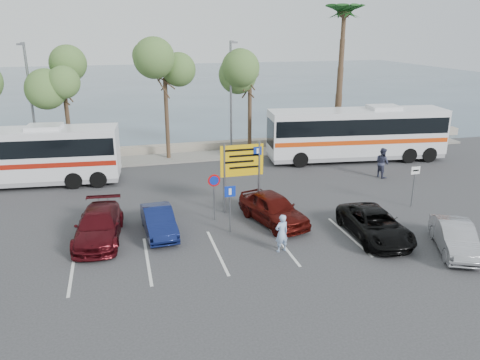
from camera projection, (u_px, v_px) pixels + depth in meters
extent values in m
plane|color=#2F2F31|center=(239.00, 239.00, 20.90)|extent=(120.00, 120.00, 0.00)
cube|color=gray|center=(190.00, 157.00, 33.73)|extent=(44.00, 2.40, 0.15)
cube|color=gray|center=(185.00, 148.00, 35.50)|extent=(48.00, 0.80, 0.60)
plane|color=#384B5A|center=(145.00, 85.00, 76.01)|extent=(140.00, 140.00, 0.00)
cylinder|color=#382619|center=(69.00, 128.00, 30.98)|extent=(0.28, 0.28, 5.04)
cylinder|color=#382619|center=(167.00, 119.00, 32.47)|extent=(0.28, 0.28, 5.60)
cylinder|color=#382619|center=(250.00, 118.00, 34.00)|extent=(0.28, 0.28, 5.18)
cylinder|color=#382619|center=(340.00, 81.00, 34.95)|extent=(0.48, 0.48, 10.00)
cylinder|color=slate|center=(32.00, 108.00, 29.66)|extent=(0.16, 0.16, 8.00)
cylinder|color=slate|center=(22.00, 43.00, 28.02)|extent=(0.12, 0.90, 0.12)
cube|color=slate|center=(21.00, 44.00, 27.58)|extent=(0.45, 0.25, 0.12)
cylinder|color=slate|center=(231.00, 100.00, 32.83)|extent=(0.16, 0.16, 8.00)
cylinder|color=slate|center=(232.00, 41.00, 31.18)|extent=(0.12, 0.90, 0.12)
cube|color=slate|center=(234.00, 42.00, 30.74)|extent=(0.45, 0.25, 0.12)
cylinder|color=slate|center=(224.00, 179.00, 23.30)|extent=(0.12, 0.12, 3.60)
cylinder|color=slate|center=(259.00, 176.00, 23.74)|extent=(0.12, 0.12, 3.60)
cube|color=#E3AD0B|center=(242.00, 160.00, 23.24)|extent=(2.20, 0.06, 1.60)
cube|color=#0C2699|center=(258.00, 151.00, 23.25)|extent=(0.42, 0.01, 0.42)
cylinder|color=slate|center=(214.00, 199.00, 22.61)|extent=(0.07, 0.07, 2.20)
cylinder|color=#B20C0C|center=(214.00, 180.00, 22.29)|extent=(0.60, 0.03, 0.60)
cylinder|color=slate|center=(230.00, 210.00, 21.24)|extent=(0.07, 0.07, 2.20)
cube|color=#0C2699|center=(230.00, 191.00, 20.94)|extent=(0.50, 0.03, 0.50)
cylinder|color=slate|center=(413.00, 187.00, 24.32)|extent=(0.07, 0.07, 2.20)
cube|color=white|center=(416.00, 170.00, 24.02)|extent=(0.50, 0.03, 0.40)
cube|color=silver|center=(16.00, 154.00, 27.32)|extent=(11.79, 3.55, 2.85)
cube|color=black|center=(15.00, 145.00, 27.17)|extent=(11.57, 3.56, 1.02)
cube|color=maroon|center=(18.00, 161.00, 27.47)|extent=(11.68, 3.56, 0.29)
cube|color=gray|center=(20.00, 177.00, 27.77)|extent=(11.68, 3.51, 0.53)
cube|color=silver|center=(12.00, 128.00, 26.84)|extent=(2.07, 1.72, 0.23)
cube|color=silver|center=(357.00, 131.00, 32.64)|extent=(12.55, 4.08, 3.03)
cube|color=black|center=(357.00, 124.00, 32.47)|extent=(12.31, 4.09, 1.08)
cube|color=#CA3B0B|center=(356.00, 138.00, 32.79)|extent=(12.43, 4.09, 0.31)
cube|color=gray|center=(355.00, 152.00, 33.11)|extent=(12.43, 4.04, 0.56)
cube|color=silver|center=(359.00, 108.00, 32.13)|extent=(2.24, 1.88, 0.25)
imported|color=#101A4C|center=(159.00, 221.00, 21.26)|extent=(1.49, 3.76, 1.22)
imported|color=#470B11|center=(99.00, 226.00, 20.60)|extent=(2.35, 4.82, 1.35)
imported|color=#4B0E0A|center=(273.00, 208.00, 22.41)|extent=(2.81, 4.61, 1.47)
imported|color=black|center=(375.00, 225.00, 20.83)|extent=(2.39, 4.68, 1.27)
imported|color=gray|center=(455.00, 238.00, 19.54)|extent=(2.78, 4.05, 1.26)
imported|color=#98B3DE|center=(282.00, 233.00, 19.49)|extent=(0.68, 0.52, 1.66)
imported|color=#34374F|center=(382.00, 163.00, 29.25)|extent=(0.88, 1.04, 1.88)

